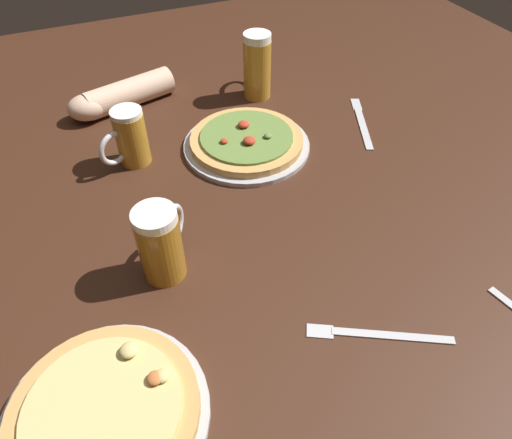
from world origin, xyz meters
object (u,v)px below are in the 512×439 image
object	(u,v)px
beer_mug_amber	(257,66)
beer_mug_pale	(161,243)
pizza_plate_near	(105,413)
pizza_plate_far	(247,142)
beer_mug_dark	(130,138)
knife_right	(362,122)
diner_arm	(118,97)
fork_spare	(377,334)

from	to	relation	value
beer_mug_amber	beer_mug_pale	bearing A→B (deg)	-128.22
pizza_plate_near	pizza_plate_far	distance (m)	0.69
beer_mug_dark	knife_right	bearing A→B (deg)	-6.97
beer_mug_dark	beer_mug_pale	size ratio (longest dim) A/B	0.90
diner_arm	beer_mug_dark	bearing A→B (deg)	-93.85
beer_mug_pale	diner_arm	bearing A→B (deg)	86.46
knife_right	beer_mug_dark	bearing A→B (deg)	173.03
pizza_plate_far	beer_mug_dark	bearing A→B (deg)	168.65
pizza_plate_far	knife_right	world-z (taller)	pizza_plate_far
pizza_plate_far	beer_mug_dark	distance (m)	0.27
beer_mug_dark	fork_spare	bearing A→B (deg)	-67.28
beer_mug_dark	diner_arm	world-z (taller)	beer_mug_dark
beer_mug_dark	knife_right	size ratio (longest dim) A/B	0.59
beer_mug_dark	diner_arm	xyz separation A→B (m)	(0.02, 0.25, -0.03)
pizza_plate_near	diner_arm	world-z (taller)	diner_arm
beer_mug_pale	fork_spare	distance (m)	0.40
pizza_plate_near	beer_mug_amber	bearing A→B (deg)	53.26
pizza_plate_far	knife_right	bearing A→B (deg)	-3.26
pizza_plate_near	knife_right	size ratio (longest dim) A/B	1.30
knife_right	beer_mug_pale	bearing A→B (deg)	-155.23
pizza_plate_near	knife_right	world-z (taller)	pizza_plate_near
beer_mug_dark	knife_right	world-z (taller)	beer_mug_dark
pizza_plate_near	pizza_plate_far	xyz separation A→B (m)	(0.44, 0.53, -0.00)
beer_mug_pale	fork_spare	world-z (taller)	beer_mug_pale
pizza_plate_near	pizza_plate_far	world-z (taller)	same
beer_mug_dark	beer_mug_amber	size ratio (longest dim) A/B	0.76
beer_mug_amber	fork_spare	bearing A→B (deg)	-99.21
beer_mug_amber	pizza_plate_near	bearing A→B (deg)	-126.74
beer_mug_dark	beer_mug_amber	bearing A→B (deg)	23.61
pizza_plate_far	diner_arm	xyz separation A→B (m)	(-0.25, 0.30, 0.02)
knife_right	fork_spare	bearing A→B (deg)	-120.37
knife_right	pizza_plate_far	bearing A→B (deg)	176.74
beer_mug_pale	knife_right	world-z (taller)	beer_mug_pale
diner_arm	pizza_plate_far	bearing A→B (deg)	-50.65
beer_mug_pale	beer_mug_amber	bearing A→B (deg)	51.78
pizza_plate_near	beer_mug_amber	distance (m)	0.94
beer_mug_amber	diner_arm	bearing A→B (deg)	168.00
pizza_plate_far	fork_spare	size ratio (longest dim) A/B	1.41
beer_mug_dark	beer_mug_pale	xyz separation A→B (m)	(-0.02, -0.35, 0.01)
pizza_plate_far	fork_spare	bearing A→B (deg)	-90.40
pizza_plate_far	diner_arm	bearing A→B (deg)	129.35
beer_mug_amber	knife_right	distance (m)	0.32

